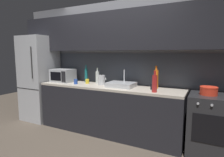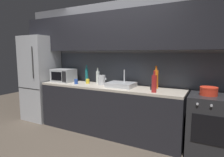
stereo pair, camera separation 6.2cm
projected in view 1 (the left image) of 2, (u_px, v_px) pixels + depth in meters
name	position (u px, v px, depth m)	size (l,w,h in m)	color
ground_plane	(79.00, 154.00, 2.81)	(10.00, 10.00, 0.00)	#4C4238
back_wall	(114.00, 51.00, 3.66)	(4.50, 0.44, 2.50)	slate
counter_run	(107.00, 109.00, 3.54)	(2.76, 0.60, 0.90)	black
refrigerator	(40.00, 78.00, 4.27)	(0.68, 0.69, 1.87)	#ADAFB5
oven_range	(210.00, 125.00, 2.76)	(0.60, 0.62, 0.90)	#232326
microwave	(63.00, 75.00, 3.97)	(0.46, 0.35, 0.27)	#A8AAAF
sink_basin	(121.00, 85.00, 3.38)	(0.48, 0.38, 0.30)	#ADAFB5
kettle	(102.00, 80.00, 3.60)	(0.17, 0.14, 0.21)	#B7BABF
wine_bottle_teal	(86.00, 75.00, 3.92)	(0.06, 0.06, 0.36)	#19666B
wine_bottle_orange	(156.00, 79.00, 3.20)	(0.08, 0.08, 0.39)	orange
wine_bottle_clear	(97.00, 77.00, 3.77)	(0.07, 0.07, 0.31)	silver
wine_bottle_red	(155.00, 83.00, 2.90)	(0.08, 0.08, 0.34)	#A82323
mug_dark	(153.00, 87.00, 3.12)	(0.07, 0.07, 0.09)	black
mug_blue	(76.00, 82.00, 3.68)	(0.07, 0.07, 0.10)	#234299
mug_yellow	(87.00, 81.00, 3.75)	(0.07, 0.07, 0.09)	gold
cooking_pot	(209.00, 91.00, 2.71)	(0.24, 0.24, 0.12)	red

